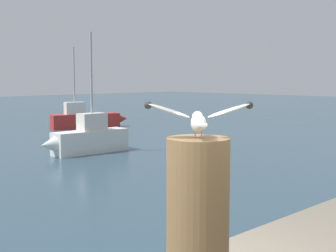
% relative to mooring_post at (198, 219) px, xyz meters
% --- Properties ---
extents(mooring_post, '(0.37, 0.37, 0.96)m').
position_rel_mooring_post_xyz_m(mooring_post, '(0.00, 0.00, 0.00)').
color(mooring_post, brown).
rests_on(mooring_post, harbor_quay).
extents(seagull, '(0.50, 0.51, 0.21)m').
position_rel_mooring_post_xyz_m(seagull, '(0.00, 0.00, 0.60)').
color(seagull, '#C67060').
rests_on(seagull, mooring_post).
extents(boat_white, '(3.35, 0.85, 4.25)m').
position_rel_mooring_post_xyz_m(boat_white, '(7.55, 12.09, -1.34)').
color(boat_white, silver).
rests_on(boat_white, ground_plane).
extents(boat_red, '(4.21, 1.98, 4.23)m').
position_rel_mooring_post_xyz_m(boat_red, '(12.60, 19.10, -1.38)').
color(boat_red, '#B72D28').
rests_on(boat_red, ground_plane).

